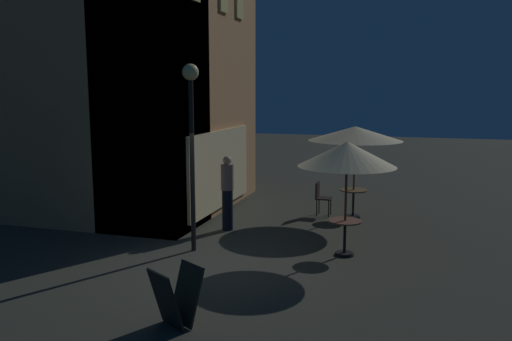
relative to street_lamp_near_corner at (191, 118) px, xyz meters
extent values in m
plane|color=#35372D|center=(-0.96, -0.76, -2.81)|extent=(60.00, 60.00, 0.00)
cube|color=tan|center=(3.59, 1.73, 1.09)|extent=(6.10, 2.12, 7.79)
cube|color=tan|center=(1.60, 3.91, 1.09)|extent=(2.12, 6.48, 7.79)
cube|color=#E6D577|center=(4.97, 0.64, 3.09)|extent=(0.55, 0.06, 0.95)
cube|color=beige|center=(3.29, 0.63, -1.56)|extent=(4.27, 0.08, 2.10)
cylinder|color=black|center=(0.00, 0.00, -0.99)|extent=(0.10, 0.10, 3.63)
sphere|color=#F9E287|center=(0.00, 0.00, 0.92)|extent=(0.34, 0.34, 0.34)
cube|color=black|center=(-3.22, -1.31, -2.36)|extent=(0.52, 0.61, 0.87)
cube|color=black|center=(-3.53, -1.13, -2.36)|extent=(0.52, 0.61, 0.87)
cylinder|color=black|center=(0.61, -3.11, -2.79)|extent=(0.40, 0.40, 0.03)
cylinder|color=black|center=(0.61, -3.11, -2.45)|extent=(0.06, 0.06, 0.71)
cylinder|color=brown|center=(0.61, -3.11, -2.08)|extent=(0.68, 0.68, 0.03)
cylinder|color=black|center=(3.88, -2.91, -2.79)|extent=(0.40, 0.40, 0.03)
cylinder|color=black|center=(3.88, -2.91, -2.44)|extent=(0.06, 0.06, 0.73)
cylinder|color=brown|center=(3.88, -2.91, -2.06)|extent=(0.72, 0.72, 0.03)
cylinder|color=black|center=(0.61, -3.11, -2.78)|extent=(0.36, 0.36, 0.06)
cylinder|color=#4F3224|center=(0.61, -3.11, -1.65)|extent=(0.05, 0.05, 2.31)
cone|color=beige|center=(0.61, -3.11, -0.70)|extent=(1.98, 1.98, 0.50)
cylinder|color=black|center=(3.88, -2.91, -2.78)|extent=(0.36, 0.36, 0.06)
cylinder|color=#4F3E20|center=(3.88, -2.91, -1.61)|extent=(0.05, 0.05, 2.39)
cone|color=beige|center=(3.88, -2.91, -0.56)|extent=(2.45, 2.45, 0.37)
cylinder|color=black|center=(4.06, -2.28, -2.58)|extent=(0.03, 0.03, 0.46)
cylinder|color=black|center=(3.73, -2.28, -2.58)|extent=(0.03, 0.03, 0.46)
cylinder|color=black|center=(4.06, -1.96, -2.58)|extent=(0.03, 0.03, 0.46)
cylinder|color=black|center=(3.74, -1.95, -2.58)|extent=(0.03, 0.03, 0.46)
cube|color=black|center=(3.90, -2.12, -2.33)|extent=(0.41, 0.41, 0.04)
cube|color=black|center=(3.90, -1.94, -2.11)|extent=(0.40, 0.05, 0.42)
cylinder|color=black|center=(1.76, -0.13, -2.31)|extent=(0.26, 0.26, 0.99)
cylinder|color=#7F655E|center=(1.76, -0.13, -1.50)|extent=(0.31, 0.31, 0.62)
sphere|color=tan|center=(1.76, -0.13, -1.10)|extent=(0.21, 0.21, 0.21)
camera|label=1|loc=(-9.80, -4.38, 0.58)|focal=36.45mm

